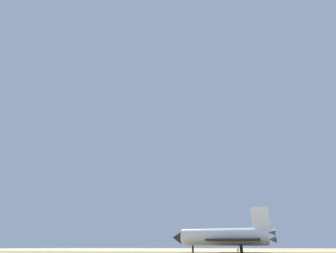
# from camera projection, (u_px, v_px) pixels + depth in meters

# --- Properties ---
(ground_plane) EXTENTS (1200.00, 1200.00, 0.00)m
(ground_plane) POSITION_uv_depth(u_px,v_px,m) (225.00, 253.00, 103.14)
(ground_plane) COLOR #D1B57F
(runway_strip) EXTENTS (440.40, 126.20, 0.02)m
(runway_strip) POSITION_uv_depth(u_px,v_px,m) (225.00, 253.00, 100.18)
(runway_strip) COLOR olive
(runway_strip) RESTS_ON ground
(space_shuttle) EXTENTS (38.76, 26.96, 15.80)m
(space_shuttle) POSITION_uv_depth(u_px,v_px,m) (222.00, 237.00, 102.49)
(space_shuttle) COLOR white
(space_shuttle) RESTS_ON ground
(ground_crew_near_nose) EXTENTS (0.39, 0.60, 1.73)m
(ground_crew_near_nose) POSITION_uv_depth(u_px,v_px,m) (238.00, 250.00, 86.37)
(ground_crew_near_nose) COLOR orange
(ground_crew_near_nose) RESTS_ON ground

